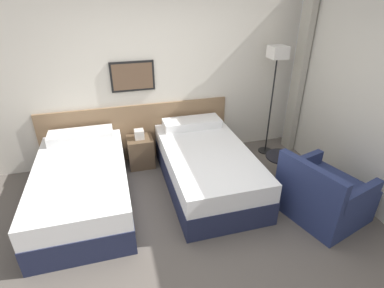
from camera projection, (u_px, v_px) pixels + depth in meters
ground_plane at (197, 231)px, 3.51m from camera, size 16.00×16.00×0.00m
wall_headboard at (160, 79)px, 4.55m from camera, size 10.00×0.10×2.70m
bed_near_door at (83, 185)px, 3.82m from camera, size 1.12×2.03×0.70m
bed_near_window at (206, 166)px, 4.21m from camera, size 1.12×2.03×0.70m
nightstand at (141, 151)px, 4.70m from camera, size 0.39×0.37×0.62m
floor_lamp at (276, 65)px, 4.51m from camera, size 0.25×0.25×1.77m
side_table at (280, 165)px, 4.15m from camera, size 0.43×0.43×0.49m
armchair at (323, 196)px, 3.65m from camera, size 1.04×1.08×0.82m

